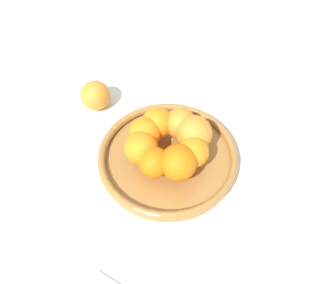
# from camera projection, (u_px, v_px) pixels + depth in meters

# --- Properties ---
(ground_plane) EXTENTS (4.00, 4.00, 0.00)m
(ground_plane) POSITION_uv_depth(u_px,v_px,m) (168.00, 160.00, 0.78)
(ground_plane) COLOR silver
(fruit_bowl) EXTENTS (0.33, 0.33, 0.03)m
(fruit_bowl) POSITION_uv_depth(u_px,v_px,m) (168.00, 156.00, 0.77)
(fruit_bowl) COLOR #A57238
(fruit_bowl) RESTS_ON ground_plane
(orange_pile) EXTENTS (0.20, 0.20, 0.08)m
(orange_pile) POSITION_uv_depth(u_px,v_px,m) (170.00, 141.00, 0.73)
(orange_pile) COLOR orange
(orange_pile) RESTS_ON fruit_bowl
(stray_orange) EXTENTS (0.08, 0.08, 0.08)m
(stray_orange) POSITION_uv_depth(u_px,v_px,m) (96.00, 95.00, 0.87)
(stray_orange) COLOR orange
(stray_orange) RESTS_ON ground_plane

